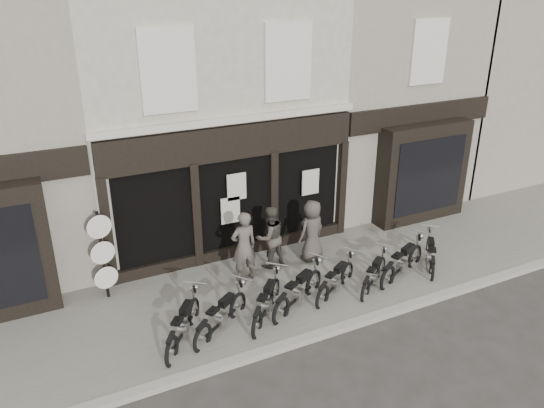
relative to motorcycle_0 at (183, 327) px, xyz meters
name	(u,v)px	position (x,y,z in m)	size (l,w,h in m)	color
ground_plane	(284,311)	(2.52, 0.08, -0.40)	(90.00, 90.00, 0.00)	#2D2B28
pavement	(268,291)	(2.52, 0.98, -0.34)	(30.00, 4.20, 0.12)	#615D55
kerb	(310,338)	(2.52, -1.17, -0.33)	(30.00, 0.25, 0.13)	gray
central_building	(195,97)	(2.52, 6.03, 3.68)	(7.30, 6.22, 8.34)	#B7B19D
neighbour_right	(367,82)	(8.87, 5.98, 3.64)	(5.60, 6.73, 8.34)	gray
filler_right	(526,65)	(17.02, 6.08, 3.70)	(11.00, 6.00, 8.20)	gray
motorcycle_0	(183,327)	(0.00, 0.00, 0.00)	(1.46, 1.80, 1.00)	black
motorcycle_1	(222,318)	(0.87, -0.04, -0.01)	(1.80, 1.39, 0.99)	black
motorcycle_2	(267,304)	(2.01, -0.01, 0.00)	(1.58, 1.69, 1.00)	black
motorcycle_3	(298,293)	(2.89, 0.04, 0.02)	(1.98, 1.33, 1.05)	black
motorcycle_4	(336,282)	(4.00, 0.13, -0.02)	(1.79, 1.23, 0.95)	black
motorcycle_5	(374,277)	(5.05, -0.05, -0.04)	(1.64, 1.31, 0.91)	black
motorcycle_6	(402,264)	(6.03, 0.05, 0.02)	(2.07, 1.14, 1.05)	black
motorcycle_7	(430,256)	(7.08, 0.14, -0.03)	(1.38, 1.64, 0.93)	black
man_left	(244,246)	(2.20, 1.71, 0.67)	(0.69, 0.46, 1.90)	#4F4741
man_centre	(270,237)	(3.10, 2.04, 0.59)	(0.85, 0.66, 1.75)	#3E3932
man_right	(312,231)	(4.31, 1.87, 0.60)	(0.86, 0.56, 1.76)	#3F3A35
advert_sign_post	(104,259)	(-1.17, 2.40, 0.78)	(0.59, 0.38, 2.42)	black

